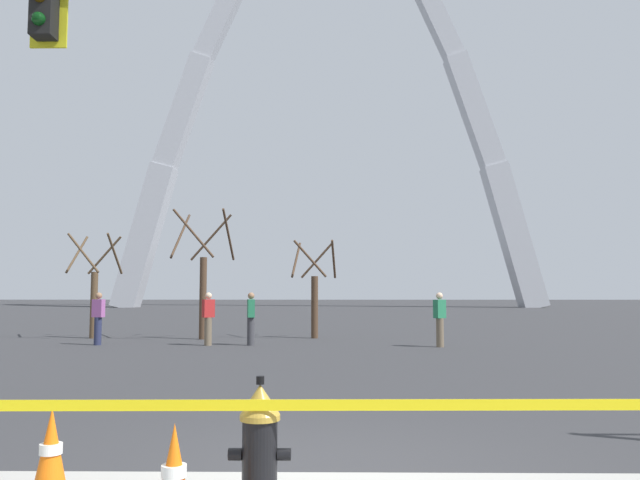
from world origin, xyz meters
The scene contains 13 objects.
ground_plane centered at (0.00, 0.00, 0.00)m, with size 240.00×240.00×0.00m, color #333335.
fire_hydrant centered at (-0.52, -1.01, 0.47)m, with size 0.46×0.48×0.99m.
caution_tape_barrier centered at (-0.34, -1.15, 0.61)m, with size 5.49×0.16×0.88m.
traffic_cone_by_hydrant centered at (-2.14, -0.85, 0.36)m, with size 0.36×0.36×0.73m.
traffic_cone_mid_sidewalk centered at (-1.05, -1.43, 0.36)m, with size 0.36×0.36×0.73m.
monument_arch centered at (0.00, 58.89, 19.51)m, with size 44.43×2.48×44.76m.
tree_far_left centered at (-8.20, 16.13, 1.61)m, with size 1.68×1.69×3.62m.
tree_left_mid centered at (-4.31, 15.75, 1.95)m, with size 2.02×2.03×4.39m.
tree_center_left centered at (-0.50, 16.26, 1.50)m, with size 1.58×1.59×3.39m.
pedestrian_walking_left centered at (-2.36, 13.32, 0.82)m, with size 0.27×0.38×1.59m.
pedestrian_standing_center centered at (-7.02, 13.37, 0.82)m, with size 0.38×0.28×1.59m.
pedestrian_walking_right centered at (3.25, 12.82, 0.82)m, with size 0.39×0.36×1.59m.
pedestrian_near_trees centered at (-3.64, 13.26, 0.82)m, with size 0.39×0.36×1.59m.
Camera 1 is at (-0.01, -5.75, 1.62)m, focal length 35.28 mm.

